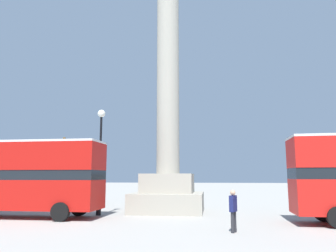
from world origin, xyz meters
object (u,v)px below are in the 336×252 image
(bus_a, at_px, (11,175))
(street_lamp, at_px, (100,150))
(equestrian_statue, at_px, (62,185))
(monument_column, at_px, (168,119))
(pedestrian_near_lamp, at_px, (233,208))

(bus_a, height_order, street_lamp, street_lamp)
(bus_a, xyz_separation_m, equestrian_statue, (-1.19, 9.37, -0.85))
(monument_column, distance_m, equestrian_statue, 12.22)
(monument_column, bearing_deg, bus_a, -154.45)
(monument_column, bearing_deg, equestrian_statue, 152.73)
(bus_a, xyz_separation_m, pedestrian_near_lamp, (12.66, -3.54, -1.41))
(equestrian_statue, bearing_deg, pedestrian_near_lamp, -44.68)
(monument_column, relative_size, equestrian_statue, 3.45)
(monument_column, xyz_separation_m, street_lamp, (-3.97, -2.53, -2.33))
(street_lamp, bearing_deg, monument_column, 32.52)
(bus_a, xyz_separation_m, street_lamp, (4.85, 1.69, 1.59))
(equestrian_statue, xyz_separation_m, street_lamp, (6.04, -7.69, 2.44))
(equestrian_statue, bearing_deg, street_lamp, -53.52)
(bus_a, relative_size, equestrian_statue, 1.86)
(pedestrian_near_lamp, bearing_deg, equestrian_statue, -107.94)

